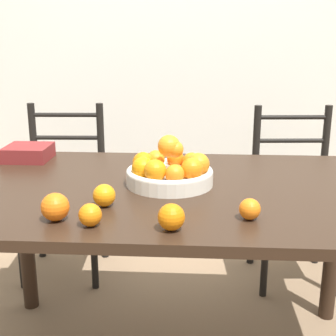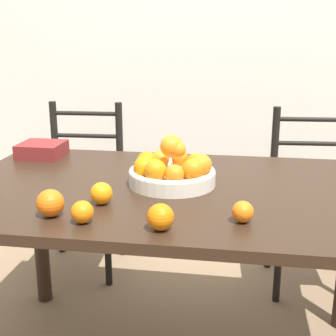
% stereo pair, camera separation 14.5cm
% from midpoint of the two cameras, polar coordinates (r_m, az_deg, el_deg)
% --- Properties ---
extents(wall_back, '(8.00, 0.06, 2.60)m').
position_cam_midpoint_polar(wall_back, '(3.12, 6.40, 16.08)').
color(wall_back, silver).
rests_on(wall_back, ground_plane).
extents(dining_table, '(1.59, 0.96, 0.77)m').
position_cam_midpoint_polar(dining_table, '(1.70, 3.12, -5.47)').
color(dining_table, black).
rests_on(dining_table, ground_plane).
extents(fruit_bowl, '(0.31, 0.31, 0.18)m').
position_cam_midpoint_polar(fruit_bowl, '(1.67, 2.97, -0.32)').
color(fruit_bowl, silver).
rests_on(fruit_bowl, dining_table).
extents(orange_loose_0, '(0.07, 0.07, 0.07)m').
position_cam_midpoint_polar(orange_loose_0, '(1.49, -5.39, -3.14)').
color(orange_loose_0, orange).
rests_on(orange_loose_0, dining_table).
extents(orange_loose_1, '(0.06, 0.06, 0.06)m').
position_cam_midpoint_polar(orange_loose_1, '(1.38, 12.11, -5.29)').
color(orange_loose_1, orange).
rests_on(orange_loose_1, dining_table).
extents(orange_loose_2, '(0.08, 0.08, 0.08)m').
position_cam_midpoint_polar(orange_loose_2, '(1.41, -11.34, -4.27)').
color(orange_loose_2, orange).
rests_on(orange_loose_2, dining_table).
extents(orange_loose_3, '(0.08, 0.08, 0.08)m').
position_cam_midpoint_polar(orange_loose_3, '(1.29, 2.29, -6.05)').
color(orange_loose_3, orange).
rests_on(orange_loose_3, dining_table).
extents(orange_loose_4, '(0.07, 0.07, 0.07)m').
position_cam_midpoint_polar(orange_loose_4, '(1.35, -7.41, -5.40)').
color(orange_loose_4, orange).
rests_on(orange_loose_4, dining_table).
extents(chair_left, '(0.44, 0.42, 0.92)m').
position_cam_midpoint_polar(chair_left, '(2.64, -8.91, -2.43)').
color(chair_left, black).
rests_on(chair_left, ground_plane).
extents(chair_right, '(0.45, 0.43, 0.92)m').
position_cam_midpoint_polar(chair_right, '(2.56, 18.78, -3.72)').
color(chair_right, black).
rests_on(chair_right, ground_plane).
extents(book_stack, '(0.19, 0.18, 0.06)m').
position_cam_midpoint_polar(book_stack, '(2.13, -13.25, 2.17)').
color(book_stack, maroon).
rests_on(book_stack, dining_table).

